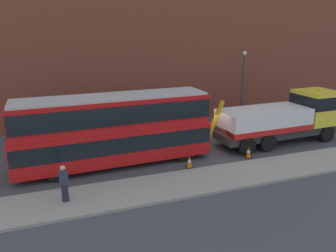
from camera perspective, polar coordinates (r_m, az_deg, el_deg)
ground_plane at (r=21.32m, az=7.03°, el=-4.10°), size 120.00×120.00×0.00m
near_kerb at (r=17.94m, az=13.04°, el=-8.28°), size 60.00×2.80×0.15m
building_facade at (r=27.42m, az=-0.22°, el=17.81°), size 60.00×1.50×16.00m
recovery_tow_truck at (r=23.46m, az=20.02°, el=1.44°), size 10.19×2.99×3.67m
double_decker_bus at (r=18.37m, az=-9.49°, el=-0.27°), size 11.12×2.98×4.06m
pedestrian_onlooker at (r=15.12m, az=-17.94°, el=-9.75°), size 0.39×0.47×1.71m
traffic_cone_near_bus at (r=18.31m, az=3.81°, el=-6.42°), size 0.36×0.36×0.72m
traffic_cone_midway at (r=20.27m, az=14.09°, el=-4.58°), size 0.36×0.36×0.72m
street_lamp at (r=28.41m, az=13.14°, el=8.04°), size 0.36×0.36×5.83m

